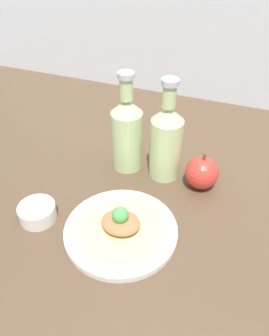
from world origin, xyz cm
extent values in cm
cube|color=brown|center=(0.00, 0.00, -2.00)|extent=(180.00, 110.00, 4.00)
cylinder|color=silver|center=(-4.16, -12.79, 0.69)|extent=(23.07, 23.07, 1.39)
torus|color=silver|center=(-4.16, -12.79, 1.18)|extent=(22.19, 22.19, 0.97)
cylinder|color=#D6BC7F|center=(-4.16, -12.79, 1.59)|extent=(17.17, 17.17, 0.40)
ellipsoid|color=#9E6B42|center=(-4.16, -12.79, 3.09)|extent=(7.95, 6.76, 2.60)
sphere|color=#4CA34C|center=(-4.16, -12.79, 5.39)|extent=(3.33, 3.33, 3.33)
cylinder|color=#B7D18E|center=(-11.31, 8.63, 7.60)|extent=(7.51, 7.51, 15.19)
cone|color=#B7D18E|center=(-11.31, 8.63, 16.88)|extent=(7.51, 7.51, 3.38)
cylinder|color=#B7D18E|center=(-11.31, 8.63, 21.13)|extent=(3.00, 3.00, 5.13)
cylinder|color=#B7B7BC|center=(-11.31, 8.63, 24.29)|extent=(3.75, 3.75, 1.20)
cylinder|color=#B7D18E|center=(-1.54, 8.63, 7.60)|extent=(7.51, 7.51, 15.19)
cone|color=#B7D18E|center=(-1.54, 8.63, 16.88)|extent=(7.51, 7.51, 3.38)
cylinder|color=#B7D18E|center=(-1.54, 8.63, 21.13)|extent=(3.00, 3.00, 5.13)
cylinder|color=#B7B7BC|center=(-1.54, 8.63, 24.29)|extent=(3.75, 3.75, 1.20)
sphere|color=red|center=(7.84, 7.44, 3.91)|extent=(7.83, 7.83, 7.83)
cylinder|color=brown|center=(7.84, 7.44, 8.44)|extent=(0.63, 0.63, 1.76)
cylinder|color=silver|center=(-22.20, -15.30, 1.76)|extent=(7.81, 7.81, 3.52)
camera|label=1|loc=(14.06, -52.78, 52.39)|focal=35.00mm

